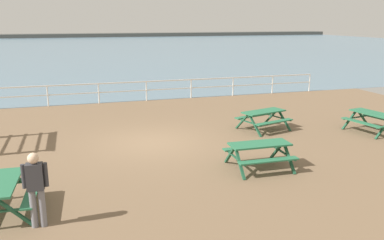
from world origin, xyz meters
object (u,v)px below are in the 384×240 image
at_px(picnic_table_near_right, 373,117).
at_px(picnic_table_far_left, 2,190).
at_px(visitor, 36,185).
at_px(picnic_table_near_left, 264,116).
at_px(picnic_table_mid_centre, 260,149).

relative_size(picnic_table_near_right, picnic_table_far_left, 1.09).
distance_m(picnic_table_near_right, visitor, 12.85).
xyz_separation_m(picnic_table_near_right, visitor, (-12.15, -4.16, 0.36)).
bearing_deg(picnic_table_near_right, picnic_table_near_left, 58.07).
xyz_separation_m(picnic_table_near_right, picnic_table_far_left, (-12.96, -3.29, 0.00)).
distance_m(picnic_table_near_right, picnic_table_far_left, 13.37).
bearing_deg(picnic_table_far_left, picnic_table_near_left, -58.72).
distance_m(picnic_table_near_left, picnic_table_far_left, 10.20).
bearing_deg(picnic_table_near_left, picnic_table_far_left, -167.32).
height_order(picnic_table_mid_centre, visitor, visitor).
xyz_separation_m(picnic_table_mid_centre, visitor, (-6.07, -1.81, 0.36)).
bearing_deg(visitor, picnic_table_far_left, 47.03).
bearing_deg(picnic_table_mid_centre, visitor, -162.17).
height_order(picnic_table_near_left, picnic_table_far_left, same).
distance_m(picnic_table_mid_centre, visitor, 6.35).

